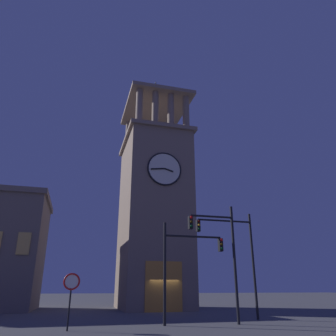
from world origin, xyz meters
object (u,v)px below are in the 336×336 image
Objects in this scene: traffic_signal_near at (185,258)px; no_horn_sign at (71,285)px; clocktower at (154,212)px; traffic_signal_far at (221,246)px; traffic_signal_mid at (236,247)px.

traffic_signal_near is 2.13× the size of no_horn_sign.
traffic_signal_far is at bearing 92.81° from clocktower.
traffic_signal_far is (-0.71, 14.51, -5.02)m from clocktower.
clocktower is 9.88× the size of no_horn_sign.
clocktower is 4.63× the size of traffic_signal_near.
traffic_signal_far is (2.05, 2.19, -0.23)m from traffic_signal_mid.
clocktower is at bearing -116.10° from no_horn_sign.
traffic_signal_mid is at bearing -156.83° from traffic_signal_near.
traffic_signal_mid reaches higher than traffic_signal_far.
traffic_signal_near is at bearing 23.17° from traffic_signal_mid.
traffic_signal_near is 4.55m from traffic_signal_mid.
traffic_signal_mid is (-2.76, 12.32, -4.79)m from clocktower.
traffic_signal_near reaches higher than no_horn_sign.
traffic_signal_near is 6.31m from no_horn_sign.
no_horn_sign is at bearing 9.44° from traffic_signal_near.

